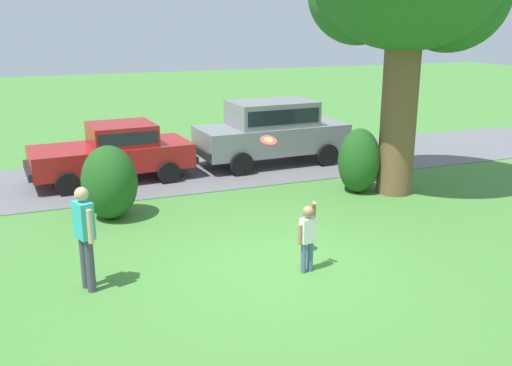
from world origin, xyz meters
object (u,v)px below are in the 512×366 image
parked_sedan (115,150)px  adult_onlooker (85,233)px  frisbee (268,141)px  parked_suv (272,129)px  child_thrower (308,233)px

parked_sedan → adult_onlooker: bearing=-102.2°
frisbee → adult_onlooker: (-3.09, 0.17, -1.29)m
parked_suv → adult_onlooker: bearing=-132.5°
frisbee → adult_onlooker: frisbee is taller
child_thrower → frisbee: 1.73m
parked_suv → adult_onlooker: parked_suv is taller
parked_suv → parked_sedan: bearing=-178.4°
child_thrower → frisbee: size_ratio=4.56×
parked_sedan → child_thrower: 7.59m
parked_sedan → parked_suv: bearing=1.6°
adult_onlooker → parked_suv: bearing=47.5°
child_thrower → adult_onlooker: size_ratio=0.74×
child_thrower → parked_sedan: bearing=106.7°
parked_sedan → child_thrower: (2.19, -7.27, -0.13)m
parked_sedan → child_thrower: bearing=-73.3°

